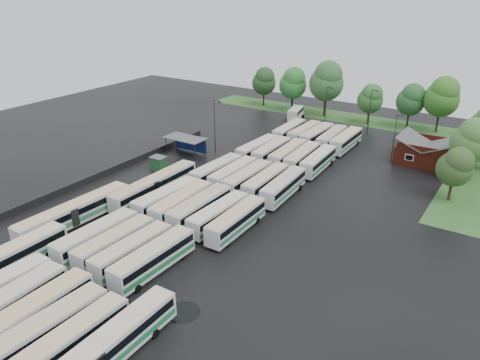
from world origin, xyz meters
The scene contains 55 objects.
ground centered at (0.00, 0.00, 0.00)m, with size 160.00×160.00×0.00m, color black.
brick_building centered at (24.00, 42.77, 1.87)m, with size 10.07×8.60×5.39m.
wash_shed centered at (-17.20, 22.02, 2.99)m, with size 8.20×4.20×3.58m.
utility_hut centered at (-16.20, 12.60, 1.32)m, with size 2.70×2.20×2.62m.
grass_strip_north centered at (2.00, 64.80, 0.01)m, with size 80.00×10.00×0.01m, color #306025.
west_fence centered at (-22.20, 8.00, 0.60)m, with size 0.10×50.00×1.20m, color #2D2D30.
bus_r0c1 centered at (-1.27, -26.12, 1.84)m, with size 3.04×12.11×3.35m.
bus_r0c2 centered at (2.16, -25.66, 1.88)m, with size 2.76×12.29×3.41m.
bus_r0c3 centered at (5.21, -26.33, 1.82)m, with size 3.05×11.97×3.31m.
bus_r0c4 centered at (8.36, -26.18, 1.79)m, with size 2.60×11.71×3.25m.
bus_r1c0 centered at (-4.31, -12.34, 1.89)m, with size 2.95×12.39×3.43m.
bus_r1c1 centered at (-1.25, -12.09, 1.81)m, with size 2.81×11.86×3.28m.
bus_r1c2 centered at (1.92, -12.20, 1.81)m, with size 2.83×11.86×3.28m.
bus_r1c3 centered at (5.30, -12.12, 1.89)m, with size 2.84×12.36×3.43m.
bus_r2c0 centered at (-4.27, 1.29, 1.88)m, with size 3.22×12.40×3.42m.
bus_r2c1 centered at (-1.31, 1.24, 1.87)m, with size 2.85×12.29×3.41m.
bus_r2c2 centered at (1.83, 1.53, 1.89)m, with size 2.64×12.33×3.43m.
bus_r2c3 centered at (5.20, 1.48, 1.79)m, with size 2.87×11.74×3.25m.
bus_r2c4 centered at (8.38, 1.19, 1.82)m, with size 2.66×11.91×3.31m.
bus_r3c0 centered at (-4.46, 14.49, 1.81)m, with size 3.06×11.94×3.29m.
bus_r3c1 centered at (-1.19, 14.80, 1.79)m, with size 2.53×11.72×3.26m.
bus_r3c2 centered at (1.87, 14.47, 1.82)m, with size 2.67×11.93×3.31m.
bus_r3c3 centered at (5.10, 14.97, 1.81)m, with size 2.72×11.84×3.28m.
bus_r3c4 centered at (8.47, 14.79, 1.84)m, with size 3.14×12.15×3.35m.
bus_r4c0 centered at (-4.32, 28.06, 1.80)m, with size 2.96×11.86×3.28m.
bus_r4c1 centered at (-1.37, 28.36, 1.78)m, with size 2.69×11.66×3.23m.
bus_r4c2 centered at (2.12, 28.49, 1.82)m, with size 2.91×11.95×3.30m.
bus_r4c3 centered at (5.13, 28.50, 1.80)m, with size 3.05×11.88×3.28m.
bus_r4c4 centered at (8.41, 28.33, 1.81)m, with size 3.00×11.90×3.29m.
bus_r5c0 centered at (-4.52, 41.87, 1.78)m, with size 2.76×11.70×3.24m.
bus_r5c1 centered at (-1.06, 42.33, 1.78)m, with size 2.71×11.67×3.24m.
bus_r5c2 centered at (1.91, 42.12, 1.81)m, with size 2.88×11.87×3.28m.
bus_r5c3 centered at (5.32, 42.05, 1.80)m, with size 2.94×11.84×3.27m.
bus_r5c4 centered at (8.41, 42.12, 1.85)m, with size 2.67×12.08×3.36m.
artic_bus_west_b centered at (-9.15, 3.93, 1.84)m, with size 2.59×17.91×3.32m.
artic_bus_west_c centered at (-12.16, -9.37, 1.87)m, with size 3.23×18.26×3.37m.
artic_bus_east centered at (11.91, -26.29, 1.87)m, with size 2.88×18.26×3.38m.
minibus centered at (-10.15, 56.19, 1.63)m, with size 3.78×7.08×2.93m.
tree_north_0 centered at (-23.57, 63.56, 6.88)m, with size 6.45×6.45×10.69m.
tree_north_1 centered at (-14.38, 62.63, 7.55)m, with size 7.08×7.08×11.73m.
tree_north_2 centered at (-5.20, 62.75, 9.08)m, with size 8.52×8.52×14.11m.
tree_north_3 centered at (6.50, 61.79, 6.41)m, with size 6.01×6.01×9.96m.
tree_north_4 centered at (15.27, 63.96, 6.87)m, with size 6.45×6.45×10.69m.
tree_north_5 centered at (21.74, 64.26, 8.31)m, with size 7.80×7.80×12.92m.
tree_east_0 centered at (31.30, 28.03, 5.84)m, with size 5.50×5.49×9.09m.
tree_east_1 centered at (31.84, 38.32, 7.30)m, with size 6.85×6.85×11.35m.
lamp_post_ne centered at (18.49, 40.43, 5.39)m, with size 1.43×0.28×9.28m.
lamp_post_nw centered at (-12.98, 26.09, 6.25)m, with size 1.66×0.32×10.76m.
lamp_post_back_w centered at (-1.54, 54.77, 5.49)m, with size 1.46×0.28×9.45m.
lamp_post_back_e centered at (9.32, 53.32, 6.03)m, with size 1.60×0.31×10.38m.
puddle_0 centered at (-1.61, -19.62, 0.00)m, with size 3.52×3.52×0.01m, color black.
puddle_1 centered at (7.52, -19.64, 0.00)m, with size 3.93×3.93×0.01m, color black.
puddle_2 centered at (-7.89, 2.99, 0.00)m, with size 6.53×6.53×0.01m, color black.
puddle_3 centered at (6.43, 0.62, 0.00)m, with size 3.71×3.71×0.01m, color black.
puddle_4 centered at (12.92, -16.02, 0.00)m, with size 3.75×3.75×0.01m, color black.
Camera 1 is at (39.66, -46.17, 32.61)m, focal length 35.00 mm.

